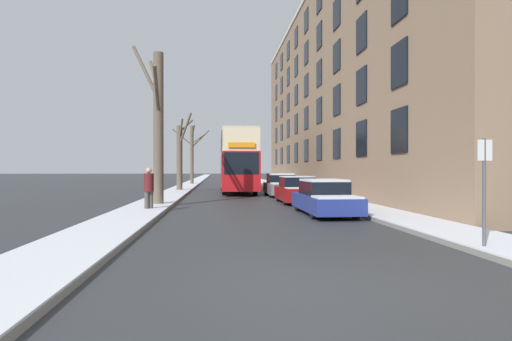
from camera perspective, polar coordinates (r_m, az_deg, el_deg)
The scene contains 13 objects.
ground_plane at distance 6.37m, azimuth 9.52°, elevation -16.00°, with size 320.00×320.00×0.00m, color #303335.
sidewalk_left at distance 59.01m, azimuth -8.53°, elevation -1.47°, with size 2.01×130.00×0.16m.
sidewalk_right at distance 59.26m, azimuth 0.56°, elevation -1.46°, with size 2.01×130.00×0.16m.
terrace_facade_right at distance 34.87m, azimuth 14.59°, elevation 10.99°, with size 9.10×42.99×16.63m.
bare_tree_left_0 at distance 19.49m, azimuth -13.88°, elevation 6.56°, with size 1.77×4.30×7.88m.
bare_tree_left_1 at distance 32.07m, azimuth -10.79°, elevation 2.21°, with size 1.32×2.24×6.12m.
bare_tree_left_2 at distance 45.42m, azimuth -9.11°, elevation 2.54°, with size 4.15×1.77×6.67m.
double_decker_bus at distance 30.81m, azimuth -2.68°, elevation 1.68°, with size 2.50×10.86×4.57m.
parked_car_0 at distance 15.92m, azimuth 9.75°, elevation -3.91°, with size 1.76×4.54×1.38m.
parked_car_1 at distance 21.13m, azimuth 5.91°, elevation -2.86°, with size 1.87×4.02×1.41m.
parked_car_2 at distance 26.51m, azimuth 3.57°, elevation -2.17°, with size 1.87×4.28×1.50m.
pedestrian_left_sidewalk at distance 17.04m, azimuth -15.06°, elevation -2.39°, with size 0.40×0.40×1.84m.
street_sign_post at distance 9.64m, azimuth 29.82°, elevation -2.09°, with size 0.32×0.07×2.42m.
Camera 1 is at (-1.59, -5.91, 1.77)m, focal length 28.00 mm.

